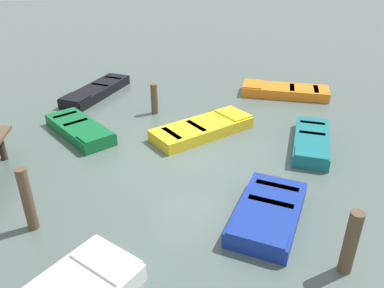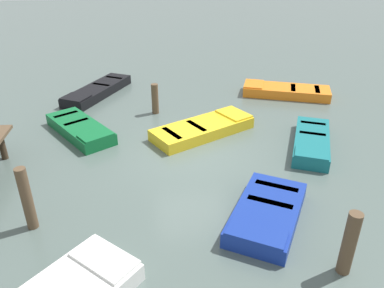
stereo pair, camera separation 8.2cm
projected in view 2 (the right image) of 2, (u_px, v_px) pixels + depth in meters
ground_plane at (192, 154)px, 12.31m from camera, size 80.00×80.00×0.00m
rowboat_black at (97, 91)px, 16.97m from camera, size 4.02×2.82×0.46m
rowboat_blue at (267, 213)px, 9.23m from camera, size 3.13×2.62×0.46m
rowboat_green at (80, 129)px, 13.46m from camera, size 3.30×2.77×0.46m
rowboat_yellow at (203, 128)px, 13.50m from camera, size 3.00×3.88×0.46m
rowboat_orange at (285, 91)px, 16.94m from camera, size 2.44×3.95×0.46m
rowboat_teal at (312, 142)px, 12.58m from camera, size 3.35×2.23×0.46m
mooring_piling_center at (155, 99)px, 14.99m from camera, size 0.27×0.27×1.21m
mooring_piling_mid_left at (349, 244)px, 7.55m from camera, size 0.28×0.28×1.48m
mooring_piling_far_right at (27, 199)px, 8.74m from camera, size 0.26×0.26×1.63m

